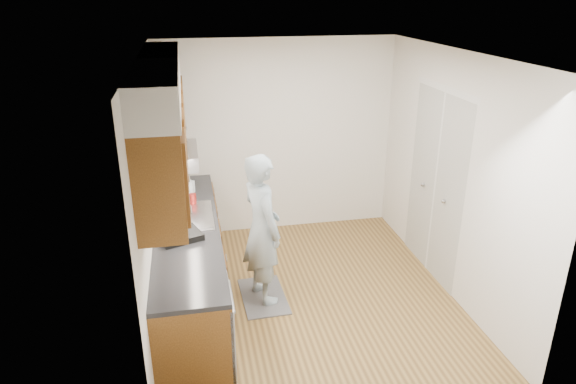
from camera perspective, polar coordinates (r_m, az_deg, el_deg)
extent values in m
plane|color=olive|center=(5.56, 2.22, -11.45)|extent=(3.50, 3.50, 0.00)
plane|color=white|center=(4.69, 2.68, 15.07)|extent=(3.50, 3.50, 0.00)
cube|color=silver|center=(4.88, -14.97, -0.61)|extent=(0.02, 3.50, 2.50)
cube|color=silver|center=(5.52, 17.75, 1.72)|extent=(0.02, 3.50, 2.50)
cube|color=silver|center=(6.61, -1.14, 6.02)|extent=(3.00, 0.02, 2.50)
cube|color=brown|center=(5.21, -10.80, -8.53)|extent=(0.60, 2.80, 0.90)
cube|color=black|center=(4.99, -11.35, -3.88)|extent=(0.63, 2.80, 0.04)
cube|color=#B2B2B7|center=(5.19, -11.18, -3.22)|extent=(0.48, 0.68, 0.14)
cube|color=#B2B2B7|center=(5.16, -11.23, -2.68)|extent=(0.52, 0.72, 0.01)
cube|color=#B2B2B7|center=(4.28, -6.40, -15.28)|extent=(0.03, 0.60, 0.80)
cube|color=brown|center=(4.68, -13.63, 6.05)|extent=(0.33, 2.80, 0.75)
cube|color=silver|center=(4.58, -14.22, 12.39)|extent=(0.35, 2.80, 0.30)
cube|color=#A5A5AA|center=(5.62, -12.35, 3.93)|extent=(0.46, 0.75, 0.16)
cube|color=silver|center=(5.84, 16.03, 0.64)|extent=(0.02, 1.22, 2.05)
cube|color=#5F5F62|center=(5.54, -2.75, -11.49)|extent=(0.47, 0.78, 0.01)
imported|color=#93A6B3|center=(5.11, -2.93, -3.04)|extent=(0.59, 0.73, 1.78)
imported|color=white|center=(5.59, -10.93, 0.65)|extent=(0.11, 0.11, 0.25)
imported|color=white|center=(5.72, -10.93, 0.84)|extent=(0.13, 0.13, 0.20)
cylinder|color=red|center=(5.40, -10.51, -0.83)|extent=(0.08, 0.08, 0.13)
cube|color=black|center=(4.73, -11.93, -4.77)|extent=(0.44, 0.41, 0.06)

